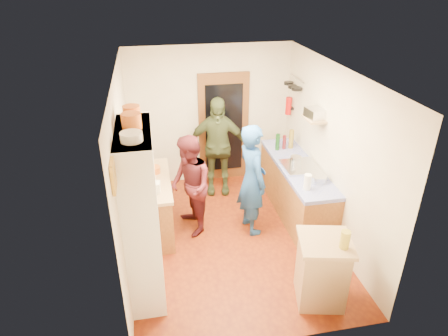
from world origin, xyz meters
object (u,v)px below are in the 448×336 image
object	(u,v)px
right_counter_base	(296,190)
hutch_body	(142,215)
island_base	(321,272)
person_back	(218,146)
person_hob	(255,180)
person_left	(191,185)

from	to	relation	value
right_counter_base	hutch_body	bearing A→B (deg)	-152.53
island_base	person_back	bearing A→B (deg)	104.84
hutch_body	person_back	distance (m)	2.62
island_base	person_hob	size ratio (longest dim) A/B	0.48
hutch_body	person_left	xyz separation A→B (m)	(0.72, 1.15, -0.30)
island_base	person_back	distance (m)	3.06
right_counter_base	person_left	world-z (taller)	person_left
hutch_body	person_left	world-z (taller)	hutch_body
island_base	person_left	world-z (taller)	person_left
right_counter_base	person_left	xyz separation A→B (m)	(-1.78, -0.15, 0.38)
person_back	person_left	bearing A→B (deg)	-109.81
hutch_body	island_base	size ratio (longest dim) A/B	2.56
person_left	hutch_body	bearing A→B (deg)	-41.53
right_counter_base	person_left	distance (m)	1.83
person_hob	person_left	bearing A→B (deg)	67.86
person_back	hutch_body	bearing A→B (deg)	-111.31
hutch_body	island_base	bearing A→B (deg)	-17.70
person_hob	person_left	xyz separation A→B (m)	(-0.96, 0.19, -0.09)
person_left	island_base	bearing A→B (deg)	28.10
hutch_body	right_counter_base	world-z (taller)	hutch_body
person_left	right_counter_base	bearing A→B (deg)	85.64
right_counter_base	person_back	world-z (taller)	person_back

